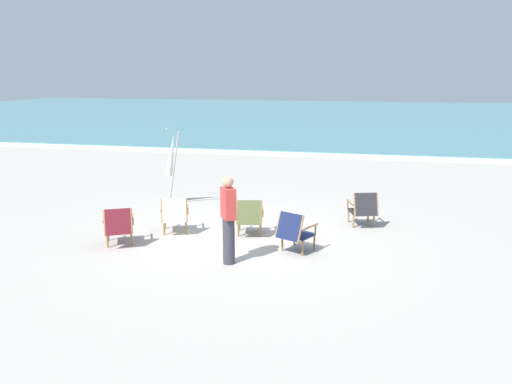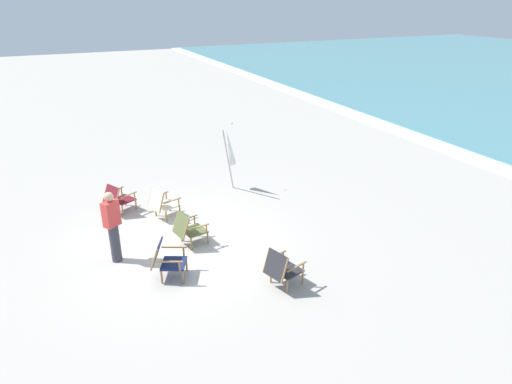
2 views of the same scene
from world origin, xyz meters
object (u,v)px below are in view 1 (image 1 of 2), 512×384
at_px(beach_chair_far_center, 363,208).
at_px(beach_chair_front_left, 294,231).
at_px(beach_chair_back_left, 249,216).
at_px(beach_chair_front_right, 175,214).
at_px(beach_chair_back_right, 119,225).
at_px(umbrella_furled_white, 172,156).
at_px(person_near_chairs, 228,219).

xyz_separation_m(beach_chair_far_center, beach_chair_front_left, (-1.29, -1.98, -0.00)).
bearing_deg(beach_chair_back_left, beach_chair_front_right, -172.99).
relative_size(beach_chair_far_center, beach_chair_back_left, 1.01).
bearing_deg(beach_chair_front_left, beach_chair_back_right, -173.81).
bearing_deg(beach_chair_back_left, beach_chair_far_center, 26.42).
bearing_deg(beach_chair_far_center, beach_chair_back_right, -153.77).
distance_m(beach_chair_front_right, umbrella_furled_white, 2.60).
bearing_deg(beach_chair_back_right, beach_chair_front_right, 50.64).
relative_size(beach_chair_front_right, beach_chair_front_left, 0.97).
height_order(beach_chair_back_right, person_near_chairs, person_near_chairs).
bearing_deg(person_near_chairs, beach_chair_far_center, 49.88).
distance_m(beach_chair_back_left, person_near_chairs, 1.69).
xyz_separation_m(beach_chair_front_right, person_near_chairs, (1.61, -1.44, 0.41)).
distance_m(beach_chair_back_right, umbrella_furled_white, 3.37).
xyz_separation_m(beach_chair_back_left, umbrella_furled_white, (-2.55, 2.06, 0.89)).
bearing_deg(beach_chair_front_right, beach_chair_back_right, -129.36).
bearing_deg(beach_chair_front_right, beach_chair_front_left, -12.63).
bearing_deg(beach_chair_far_center, beach_chair_back_left, -153.58).
xyz_separation_m(beach_chair_back_left, beach_chair_front_right, (-1.61, -0.20, 0.00)).
distance_m(beach_chair_back_left, beach_chair_front_left, 1.35).
height_order(beach_chair_back_left, umbrella_furled_white, umbrella_furled_white).
relative_size(beach_chair_back_right, beach_chair_front_left, 1.05).
bearing_deg(beach_chair_back_right, beach_chair_front_left, 6.19).
height_order(beach_chair_front_left, person_near_chairs, person_near_chairs).
xyz_separation_m(beach_chair_far_center, person_near_chairs, (-2.37, -2.81, 0.41)).
bearing_deg(person_near_chairs, beach_chair_back_left, 89.90).
bearing_deg(beach_chair_back_left, umbrella_furled_white, 141.00).
bearing_deg(person_near_chairs, umbrella_furled_white, 124.51).
bearing_deg(beach_chair_back_left, person_near_chairs, -90.10).
distance_m(beach_chair_far_center, person_near_chairs, 3.70).
relative_size(beach_chair_back_left, person_near_chairs, 0.50).
distance_m(beach_chair_far_center, beach_chair_front_right, 4.21).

